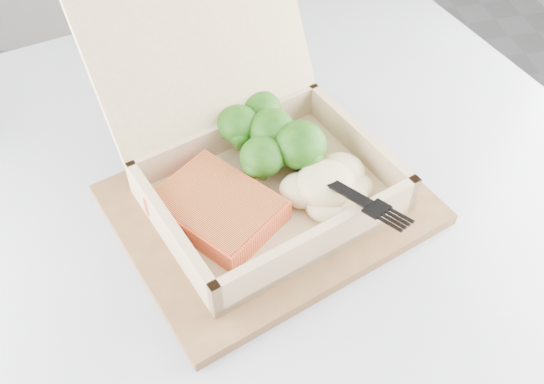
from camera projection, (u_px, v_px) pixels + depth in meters
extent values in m
cylinder|color=black|center=(262.00, 383.00, 0.94)|extent=(0.09, 0.09, 0.73)
cube|color=#9B9EA4|center=(257.00, 234.00, 0.66)|extent=(1.07, 1.07, 0.03)
cube|color=brown|center=(270.00, 204.00, 0.66)|extent=(0.38, 0.34, 0.01)
cube|color=tan|center=(271.00, 198.00, 0.65)|extent=(0.29, 0.26, 0.01)
cube|color=tan|center=(171.00, 234.00, 0.59)|extent=(0.07, 0.18, 0.05)
cube|color=tan|center=(358.00, 144.00, 0.67)|extent=(0.07, 0.18, 0.05)
cube|color=tan|center=(320.00, 243.00, 0.58)|extent=(0.23, 0.09, 0.05)
cube|color=tan|center=(228.00, 137.00, 0.68)|extent=(0.23, 0.09, 0.05)
cube|color=tan|center=(200.00, 40.00, 0.63)|extent=(0.26, 0.17, 0.17)
cube|color=#FF6431|center=(218.00, 208.00, 0.61)|extent=(0.14, 0.15, 0.02)
ellipsoid|color=#D0C486|center=(326.00, 184.00, 0.63)|extent=(0.10, 0.09, 0.04)
cube|color=black|center=(291.00, 151.00, 0.64)|extent=(0.06, 0.11, 0.03)
cube|color=black|center=(347.00, 196.00, 0.60)|extent=(0.04, 0.05, 0.01)
cube|color=white|center=(231.00, 114.00, 0.76)|extent=(0.10, 0.16, 0.00)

